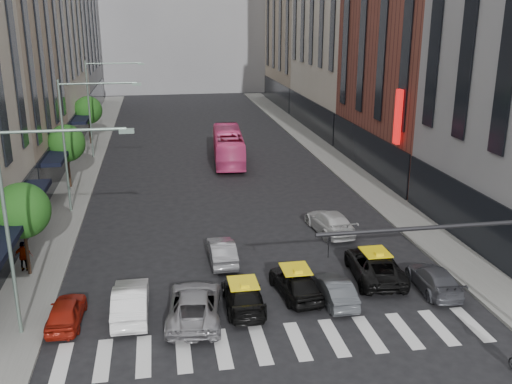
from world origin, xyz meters
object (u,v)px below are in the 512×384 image
streetlamp_mid (78,129)px  car_white_front (131,301)px  taxi_center (295,283)px  streetlamp_near (29,204)px  pedestrian_far (24,256)px  taxi_left (243,295)px  car_red (66,312)px  bus (228,146)px  streetlamp_far (99,96)px

streetlamp_mid → car_white_front: bearing=-76.4°
taxi_center → streetlamp_mid: bearing=-59.1°
streetlamp_near → pedestrian_far: 8.36m
taxi_left → pedestrian_far: bearing=-26.6°
car_red → taxi_left: size_ratio=0.82×
taxi_left → bus: bus is taller
bus → taxi_left: bearing=88.7°
car_red → bus: bus is taller
streetlamp_mid → taxi_center: (11.50, -14.52, -5.20)m
streetlamp_far → car_white_front: 31.72m
streetlamp_mid → car_white_front: streetlamp_mid is taller
streetlamp_near → taxi_left: (8.82, 0.74, -5.27)m
car_white_front → taxi_left: 5.17m
streetlamp_mid → streetlamp_far: 16.00m
streetlamp_near → streetlamp_mid: 16.00m
taxi_left → streetlamp_mid: bearing=-59.0°
streetlamp_mid → pedestrian_far: size_ratio=5.46×
streetlamp_mid → taxi_center: size_ratio=2.18×
taxi_left → streetlamp_far: bearing=-73.3°
streetlamp_far → car_red: (0.84, -31.36, -5.30)m
streetlamp_far → car_white_front: size_ratio=2.02×
streetlamp_far → taxi_left: bearing=-74.3°
bus → streetlamp_near: bearing=72.2°
car_red → taxi_left: (7.97, 0.10, 0.02)m
streetlamp_mid → streetlamp_far: bearing=90.0°
taxi_left → car_white_front: bearing=-1.0°
streetlamp_near → car_white_front: (3.65, 0.91, -5.17)m
streetlamp_mid → streetlamp_far: size_ratio=1.00×
taxi_left → bus: bearing=-94.8°
streetlamp_far → taxi_left: 32.91m
streetlamp_mid → taxi_left: (8.82, -15.26, -5.27)m
car_white_front → taxi_center: car_white_front is taller
streetlamp_near → bus: (11.63, 28.32, -4.41)m
pedestrian_far → car_white_front: bearing=141.0°
car_red → pedestrian_far: (-2.91, 5.79, 0.37)m
streetlamp_mid → streetlamp_far: same height
streetlamp_mid → taxi_center: bearing=-51.6°
taxi_center → pedestrian_far: size_ratio=2.51×
streetlamp_far → taxi_center: (11.50, -30.52, -5.20)m
streetlamp_mid → pedestrian_far: bearing=-102.2°
taxi_left → taxi_center: taxi_center is taller
taxi_left → pedestrian_far: size_ratio=2.63×
streetlamp_far → taxi_left: size_ratio=2.07×
streetlamp_far → car_red: bearing=-88.5°
pedestrian_far → taxi_left: bearing=157.4°
pedestrian_far → car_red: bearing=121.7°
streetlamp_near → bus: bearing=67.7°
streetlamp_far → taxi_center: 33.03m
streetlamp_mid → bus: bearing=46.7°
bus → car_red: bearing=73.3°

